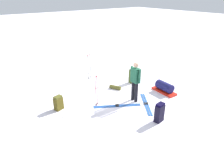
% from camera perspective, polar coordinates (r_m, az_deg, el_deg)
% --- Properties ---
extents(ground_plane, '(80.00, 80.00, 0.00)m').
position_cam_1_polar(ground_plane, '(8.86, 0.00, -4.13)').
color(ground_plane, white).
extents(skier_standing, '(0.22, 0.57, 1.70)m').
position_cam_1_polar(skier_standing, '(8.36, 6.44, 1.17)').
color(skier_standing, black).
rests_on(skier_standing, ground_plane).
extents(ski_pair_near, '(1.15, 1.55, 0.05)m').
position_cam_1_polar(ski_pair_near, '(8.57, 9.43, -5.45)').
color(ski_pair_near, '#2B5DA7').
rests_on(ski_pair_near, ground_plane).
extents(ski_pair_far, '(1.72, 1.11, 0.05)m').
position_cam_1_polar(ski_pair_far, '(8.32, 1.46, -6.06)').
color(ski_pair_far, '#2B5AA9').
rests_on(ski_pair_far, ground_plane).
extents(backpack_large_dark, '(0.38, 0.31, 0.58)m').
position_cam_1_polar(backpack_large_dark, '(8.24, -14.62, -5.12)').
color(backpack_large_dark, '#4D4414').
rests_on(backpack_large_dark, ground_plane).
extents(backpack_bright, '(0.37, 0.30, 0.70)m').
position_cam_1_polar(backpack_bright, '(10.33, 5.74, 2.16)').
color(backpack_bright, '#3D4E1F').
rests_on(backpack_bright, ground_plane).
extents(backpack_small_spare, '(0.38, 0.27, 0.71)m').
position_cam_1_polar(backpack_small_spare, '(7.44, 13.03, -7.74)').
color(backpack_small_spare, black).
rests_on(backpack_small_spare, ground_plane).
extents(ski_poles_planted_near, '(0.16, 0.10, 1.28)m').
position_cam_1_polar(ski_poles_planted_near, '(8.09, -4.37, -1.47)').
color(ski_poles_planted_near, maroon).
rests_on(ski_poles_planted_near, ground_plane).
extents(ski_poles_planted_far, '(0.23, 0.12, 1.31)m').
position_cam_1_polar(ski_poles_planted_far, '(10.70, -6.35, 5.12)').
color(ski_poles_planted_far, black).
rests_on(ski_poles_planted_far, ground_plane).
extents(gear_sled, '(0.51, 1.18, 0.49)m').
position_cam_1_polar(gear_sled, '(9.63, 14.32, -0.99)').
color(gear_sled, red).
rests_on(gear_sled, ground_plane).
extents(sleeping_mat_rolled, '(0.41, 0.57, 0.18)m').
position_cam_1_polar(sleeping_mat_rolled, '(9.68, 0.91, -0.92)').
color(sleeping_mat_rolled, brown).
rests_on(sleeping_mat_rolled, ground_plane).
extents(thermos_bottle, '(0.07, 0.07, 0.26)m').
position_cam_1_polar(thermos_bottle, '(9.84, -3.61, -0.29)').
color(thermos_bottle, '#B6B4B5').
rests_on(thermos_bottle, ground_plane).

